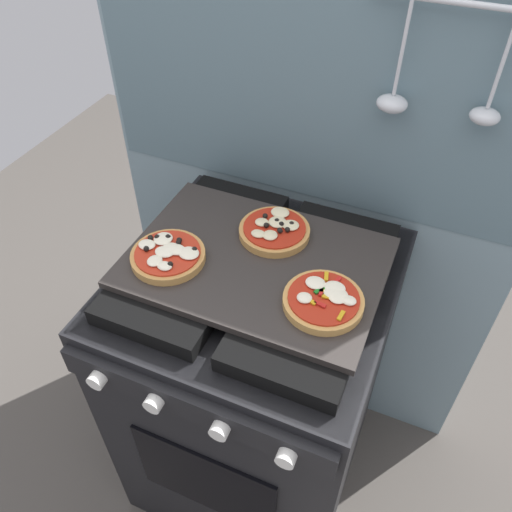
# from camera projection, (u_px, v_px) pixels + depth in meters

# --- Properties ---
(ground_plane) EXTENTS (4.00, 4.00, 0.00)m
(ground_plane) POSITION_uv_depth(u_px,v_px,m) (256.00, 455.00, 1.74)
(ground_plane) COLOR #4C4742
(kitchen_backsplash) EXTENTS (1.10, 0.09, 1.55)m
(kitchen_backsplash) POSITION_uv_depth(u_px,v_px,m) (305.00, 216.00, 1.42)
(kitchen_backsplash) COLOR #7A939E
(kitchen_backsplash) RESTS_ON ground_plane
(stove) EXTENTS (0.60, 0.64, 0.90)m
(stove) POSITION_uv_depth(u_px,v_px,m) (256.00, 381.00, 1.42)
(stove) COLOR black
(stove) RESTS_ON ground_plane
(baking_tray) EXTENTS (0.54, 0.38, 0.02)m
(baking_tray) POSITION_uv_depth(u_px,v_px,m) (256.00, 262.00, 1.11)
(baking_tray) COLOR #2D2826
(baking_tray) RESTS_ON stove
(pizza_left) EXTENTS (0.16, 0.16, 0.03)m
(pizza_left) POSITION_uv_depth(u_px,v_px,m) (168.00, 255.00, 1.09)
(pizza_left) COLOR #C18947
(pizza_left) RESTS_ON baking_tray
(pizza_right) EXTENTS (0.16, 0.16, 0.03)m
(pizza_right) POSITION_uv_depth(u_px,v_px,m) (324.00, 300.00, 1.00)
(pizza_right) COLOR tan
(pizza_right) RESTS_ON baking_tray
(pizza_center) EXTENTS (0.16, 0.16, 0.03)m
(pizza_center) POSITION_uv_depth(u_px,v_px,m) (275.00, 230.00, 1.15)
(pizza_center) COLOR #C18947
(pizza_center) RESTS_ON baking_tray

